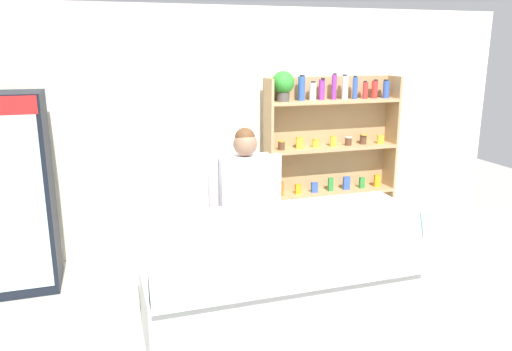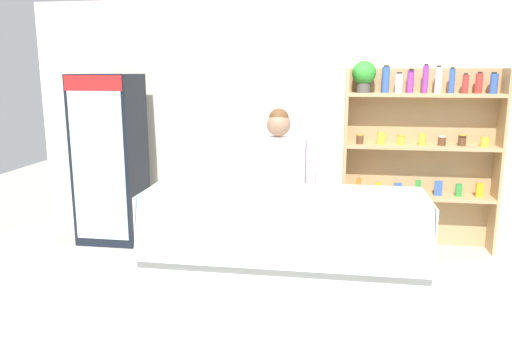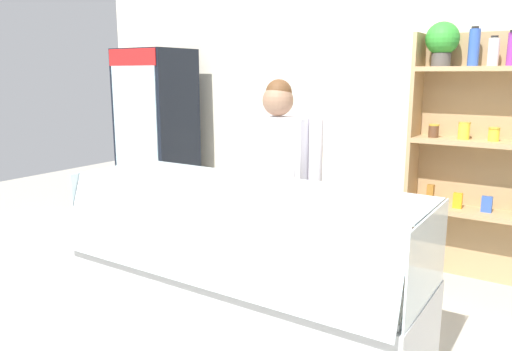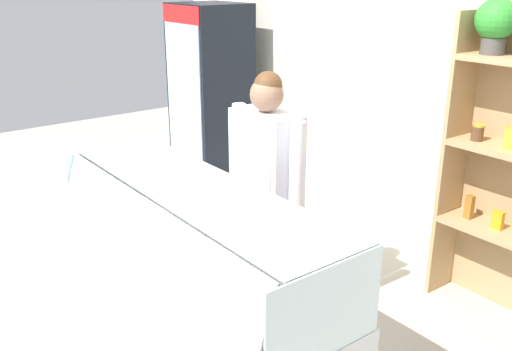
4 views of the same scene
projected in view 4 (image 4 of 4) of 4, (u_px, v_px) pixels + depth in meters
back_wall at (453, 91)px, 4.06m from camera, size 6.80×0.10×2.70m
drinks_fridge at (211, 102)px, 5.61m from camera, size 0.67×0.61×1.87m
deli_display_case at (196, 299)px, 3.40m from camera, size 2.16×0.78×1.01m
shop_clerk at (266, 174)px, 3.61m from camera, size 0.67×0.25×1.59m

